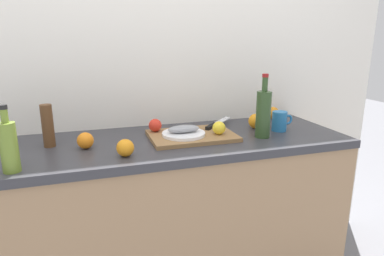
{
  "coord_description": "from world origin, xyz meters",
  "views": [
    {
      "loc": [
        -0.27,
        -1.55,
        1.39
      ],
      "look_at": [
        0.22,
        -0.01,
        0.95
      ],
      "focal_mm": 31.49,
      "sensor_mm": 36.0,
      "label": 1
    }
  ],
  "objects_px": {
    "chef_knife": "(215,124)",
    "cutting_board": "(192,136)",
    "wine_bottle": "(263,113)",
    "pepper_mill": "(48,126)",
    "lemon_0": "(219,128)",
    "coffee_mug_0": "(280,121)",
    "olive_oil_bottle": "(9,146)",
    "fish_fillet": "(184,129)",
    "white_plate": "(184,134)",
    "orange_0": "(273,113)"
  },
  "relations": [
    {
      "from": "chef_knife",
      "to": "cutting_board",
      "type": "bearing_deg",
      "value": 169.55
    },
    {
      "from": "wine_bottle",
      "to": "pepper_mill",
      "type": "distance_m",
      "value": 1.02
    },
    {
      "from": "lemon_0",
      "to": "cutting_board",
      "type": "bearing_deg",
      "value": 158.77
    },
    {
      "from": "chef_knife",
      "to": "coffee_mug_0",
      "type": "distance_m",
      "value": 0.35
    },
    {
      "from": "cutting_board",
      "to": "olive_oil_bottle",
      "type": "height_order",
      "value": "olive_oil_bottle"
    },
    {
      "from": "fish_fillet",
      "to": "lemon_0",
      "type": "xyz_separation_m",
      "value": [
        0.17,
        -0.04,
        -0.0
      ]
    },
    {
      "from": "white_plate",
      "to": "coffee_mug_0",
      "type": "bearing_deg",
      "value": -0.4
    },
    {
      "from": "chef_knife",
      "to": "wine_bottle",
      "type": "xyz_separation_m",
      "value": [
        0.17,
        -0.21,
        0.1
      ]
    },
    {
      "from": "chef_knife",
      "to": "coffee_mug_0",
      "type": "xyz_separation_m",
      "value": [
        0.32,
        -0.13,
        0.02
      ]
    },
    {
      "from": "white_plate",
      "to": "olive_oil_bottle",
      "type": "relative_size",
      "value": 0.84
    },
    {
      "from": "chef_knife",
      "to": "coffee_mug_0",
      "type": "height_order",
      "value": "coffee_mug_0"
    },
    {
      "from": "coffee_mug_0",
      "to": "lemon_0",
      "type": "bearing_deg",
      "value": -175.09
    },
    {
      "from": "white_plate",
      "to": "cutting_board",
      "type": "bearing_deg",
      "value": 16.06
    },
    {
      "from": "chef_knife",
      "to": "lemon_0",
      "type": "height_order",
      "value": "lemon_0"
    },
    {
      "from": "wine_bottle",
      "to": "olive_oil_bottle",
      "type": "bearing_deg",
      "value": -173.83
    },
    {
      "from": "fish_fillet",
      "to": "wine_bottle",
      "type": "xyz_separation_m",
      "value": [
        0.39,
        -0.08,
        0.07
      ]
    },
    {
      "from": "cutting_board",
      "to": "orange_0",
      "type": "distance_m",
      "value": 0.64
    },
    {
      "from": "white_plate",
      "to": "orange_0",
      "type": "xyz_separation_m",
      "value": [
        0.65,
        0.25,
        0.01
      ]
    },
    {
      "from": "cutting_board",
      "to": "lemon_0",
      "type": "bearing_deg",
      "value": -21.23
    },
    {
      "from": "pepper_mill",
      "to": "chef_knife",
      "type": "bearing_deg",
      "value": 3.54
    },
    {
      "from": "orange_0",
      "to": "pepper_mill",
      "type": "distance_m",
      "value": 1.28
    },
    {
      "from": "white_plate",
      "to": "chef_knife",
      "type": "relative_size",
      "value": 0.94
    },
    {
      "from": "olive_oil_bottle",
      "to": "coffee_mug_0",
      "type": "bearing_deg",
      "value": 9.04
    },
    {
      "from": "fish_fillet",
      "to": "olive_oil_bottle",
      "type": "height_order",
      "value": "olive_oil_bottle"
    },
    {
      "from": "olive_oil_bottle",
      "to": "cutting_board",
      "type": "bearing_deg",
      "value": 15.73
    },
    {
      "from": "orange_0",
      "to": "olive_oil_bottle",
      "type": "bearing_deg",
      "value": -161.81
    },
    {
      "from": "fish_fillet",
      "to": "white_plate",
      "type": "bearing_deg",
      "value": 0.0
    },
    {
      "from": "white_plate",
      "to": "wine_bottle",
      "type": "height_order",
      "value": "wine_bottle"
    },
    {
      "from": "fish_fillet",
      "to": "olive_oil_bottle",
      "type": "relative_size",
      "value": 0.63
    },
    {
      "from": "fish_fillet",
      "to": "chef_knife",
      "type": "bearing_deg",
      "value": 30.35
    },
    {
      "from": "lemon_0",
      "to": "coffee_mug_0",
      "type": "relative_size",
      "value": 0.55
    },
    {
      "from": "cutting_board",
      "to": "white_plate",
      "type": "relative_size",
      "value": 1.98
    },
    {
      "from": "pepper_mill",
      "to": "cutting_board",
      "type": "bearing_deg",
      "value": -5.33
    },
    {
      "from": "olive_oil_bottle",
      "to": "orange_0",
      "type": "xyz_separation_m",
      "value": [
        1.38,
        0.45,
        -0.06
      ]
    },
    {
      "from": "orange_0",
      "to": "pepper_mill",
      "type": "xyz_separation_m",
      "value": [
        -1.27,
        -0.17,
        0.06
      ]
    },
    {
      "from": "fish_fillet",
      "to": "lemon_0",
      "type": "relative_size",
      "value": 2.44
    },
    {
      "from": "chef_knife",
      "to": "fish_fillet",
      "type": "bearing_deg",
      "value": 166.14
    },
    {
      "from": "fish_fillet",
      "to": "pepper_mill",
      "type": "xyz_separation_m",
      "value": [
        -0.62,
        0.08,
        0.05
      ]
    },
    {
      "from": "chef_knife",
      "to": "pepper_mill",
      "type": "xyz_separation_m",
      "value": [
        -0.84,
        -0.05,
        0.07
      ]
    },
    {
      "from": "white_plate",
      "to": "coffee_mug_0",
      "type": "xyz_separation_m",
      "value": [
        0.54,
        -0.0,
        0.03
      ]
    },
    {
      "from": "lemon_0",
      "to": "pepper_mill",
      "type": "distance_m",
      "value": 0.8
    },
    {
      "from": "white_plate",
      "to": "olive_oil_bottle",
      "type": "bearing_deg",
      "value": -164.29
    },
    {
      "from": "chef_knife",
      "to": "orange_0",
      "type": "xyz_separation_m",
      "value": [
        0.43,
        0.12,
        0.01
      ]
    },
    {
      "from": "coffee_mug_0",
      "to": "olive_oil_bottle",
      "type": "bearing_deg",
      "value": -170.96
    },
    {
      "from": "olive_oil_bottle",
      "to": "orange_0",
      "type": "height_order",
      "value": "olive_oil_bottle"
    },
    {
      "from": "chef_knife",
      "to": "pepper_mill",
      "type": "relative_size",
      "value": 1.15
    },
    {
      "from": "white_plate",
      "to": "pepper_mill",
      "type": "xyz_separation_m",
      "value": [
        -0.62,
        0.08,
        0.07
      ]
    },
    {
      "from": "lemon_0",
      "to": "wine_bottle",
      "type": "relative_size",
      "value": 0.21
    },
    {
      "from": "cutting_board",
      "to": "chef_knife",
      "type": "xyz_separation_m",
      "value": [
        0.17,
        0.11,
        0.02
      ]
    },
    {
      "from": "cutting_board",
      "to": "white_plate",
      "type": "xyz_separation_m",
      "value": [
        -0.05,
        -0.01,
        0.02
      ]
    }
  ]
}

